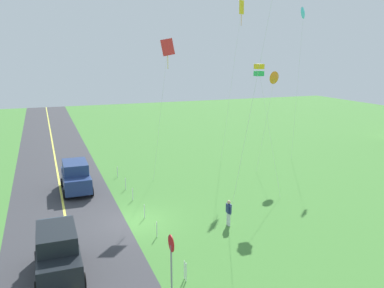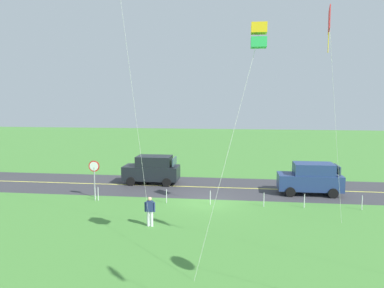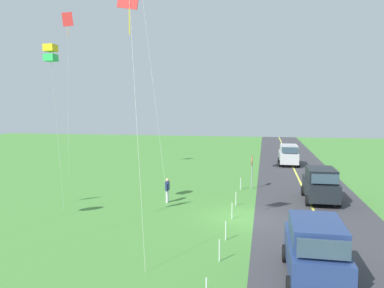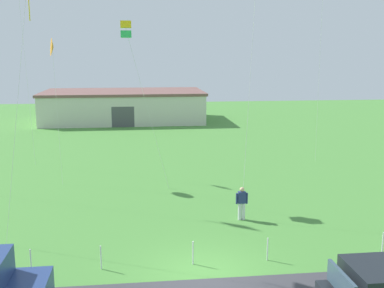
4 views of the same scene
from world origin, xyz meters
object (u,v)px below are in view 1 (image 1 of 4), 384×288
object	(u,v)px
kite_green_far	(167,50)
kite_pink_drift	(304,13)
person_adult_near	(229,212)
car_parked_west_near	(76,176)
kite_yellow_high	(275,78)
stop_sign	(171,251)
kite_cyan_top	(241,11)
car_suv_foreground	(58,252)
kite_orange_near	(259,70)

from	to	relation	value
kite_green_far	kite_pink_drift	world-z (taller)	kite_pink_drift
person_adult_near	kite_pink_drift	size ratio (longest dim) A/B	0.11
car_parked_west_near	person_adult_near	distance (m)	12.64
person_adult_near	kite_yellow_high	distance (m)	15.18
kite_pink_drift	stop_sign	bearing A→B (deg)	-46.60
kite_pink_drift	kite_cyan_top	bearing A→B (deg)	-96.34
car_suv_foreground	kite_orange_near	world-z (taller)	kite_orange_near
kite_yellow_high	kite_orange_near	world-z (taller)	kite_orange_near
stop_sign	kite_orange_near	size ratio (longest dim) A/B	0.27
person_adult_near	kite_yellow_high	world-z (taller)	kite_yellow_high
stop_sign	person_adult_near	world-z (taller)	stop_sign
kite_cyan_top	person_adult_near	bearing A→B (deg)	-29.04
person_adult_near	kite_pink_drift	bearing A→B (deg)	-58.18
stop_sign	kite_orange_near	distance (m)	16.23
car_suv_foreground	kite_green_far	distance (m)	17.09
car_parked_west_near	stop_sign	size ratio (longest dim) A/B	1.72
kite_cyan_top	car_parked_west_near	bearing A→B (deg)	-76.65
car_suv_foreground	kite_pink_drift	distance (m)	30.65
kite_green_far	kite_orange_near	distance (m)	6.97
car_parked_west_near	kite_pink_drift	bearing A→B (deg)	97.83
person_adult_near	kite_orange_near	size ratio (longest dim) A/B	0.17
car_suv_foreground	kite_green_far	xyz separation A→B (m)	(-11.21, 8.96, 9.28)
stop_sign	kite_green_far	world-z (taller)	kite_green_far
kite_cyan_top	kite_orange_near	bearing A→B (deg)	-18.03
car_parked_west_near	kite_cyan_top	distance (m)	20.40
stop_sign	kite_yellow_high	xyz separation A→B (m)	(-15.02, 14.28, 6.32)
car_suv_foreground	kite_orange_near	size ratio (longest dim) A/B	0.47
stop_sign	kite_pink_drift	distance (m)	28.73
stop_sign	kite_yellow_high	size ratio (longest dim) A/B	0.29
stop_sign	kite_cyan_top	size ratio (longest dim) A/B	0.17
car_suv_foreground	kite_yellow_high	bearing A→B (deg)	122.52
kite_green_far	kite_pink_drift	distance (m)	15.44
car_suv_foreground	kite_yellow_high	size ratio (longest dim) A/B	0.51
car_parked_west_near	kite_orange_near	size ratio (longest dim) A/B	0.47
kite_pink_drift	kite_orange_near	xyz separation A→B (m)	(7.44, -8.86, -4.87)
person_adult_near	kite_orange_near	distance (m)	10.83
person_adult_near	kite_yellow_high	bearing A→B (deg)	-53.63
person_adult_near	kite_orange_near	bearing A→B (deg)	-53.38
person_adult_near	kite_cyan_top	world-z (taller)	kite_cyan_top
car_parked_west_near	kite_green_far	world-z (taller)	kite_green_far
kite_pink_drift	kite_cyan_top	size ratio (longest dim) A/B	0.97
kite_green_far	car_parked_west_near	bearing A→B (deg)	-95.94
kite_yellow_high	person_adult_near	bearing A→B (deg)	-42.48
kite_cyan_top	kite_pink_drift	bearing A→B (deg)	83.66
kite_yellow_high	stop_sign	bearing A→B (deg)	-43.56
car_suv_foreground	stop_sign	world-z (taller)	stop_sign
person_adult_near	kite_green_far	size ratio (longest dim) A/B	0.14
car_parked_west_near	kite_pink_drift	world-z (taller)	kite_pink_drift
kite_green_far	car_suv_foreground	bearing A→B (deg)	-38.62
car_parked_west_near	kite_green_far	size ratio (longest dim) A/B	0.39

